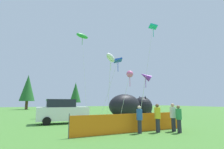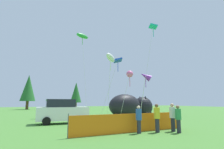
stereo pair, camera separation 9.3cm
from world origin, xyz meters
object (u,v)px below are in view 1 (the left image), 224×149
Objects in this scene: inflatable_cat at (130,107)px; spectator_in_grey_shirt at (173,116)px; kite_white_ghost at (111,58)px; kite_purple_delta at (146,76)px; spectator_in_black_shirt at (139,118)px; folding_chair at (150,116)px; spectator_in_green_shirt at (158,117)px; spectator_in_red_shirt at (179,118)px; kite_pink_octopus at (130,74)px; kite_green_fish at (82,36)px; kite_teal_diamond at (153,29)px; kite_blue_box at (118,61)px; parked_car at (62,111)px.

inflatable_cat is 3.70× the size of spectator_in_grey_shirt.
kite_purple_delta is at bearing 4.50° from kite_white_ghost.
folding_chair is at bearing 47.00° from spectator_in_black_shirt.
spectator_in_green_shirt reaches higher than spectator_in_red_shirt.
inflatable_cat is 0.97× the size of kite_white_ghost.
inflatable_cat reaches higher than spectator_in_green_shirt.
spectator_in_black_shirt is 7.83m from kite_pink_octopus.
kite_green_fish is at bearing 89.10° from spectator_in_black_shirt.
kite_green_fish is at bearing 132.04° from kite_teal_diamond.
kite_teal_diamond is (6.81, 6.70, 9.67)m from spectator_in_black_shirt.
kite_blue_box is (1.48, 8.18, 5.43)m from spectator_in_green_shirt.
kite_green_fish is (0.22, 14.00, 10.15)m from spectator_in_black_shirt.
parked_car is at bearing -179.24° from kite_purple_delta.
spectator_in_black_shirt is 0.14× the size of kite_green_fish.
spectator_in_black_shirt is 2.41m from spectator_in_grey_shirt.
kite_teal_diamond is at bearing -17.52° from kite_blue_box.
kite_teal_diamond is (5.57, -0.02, 4.24)m from kite_white_ghost.
kite_pink_octopus is 0.44× the size of kite_green_fish.
parked_car is 8.01m from folding_chair.
kite_blue_box is at bearing 12.17° from parked_car.
spectator_in_red_shirt is 0.25× the size of kite_white_ghost.
kite_white_ghost is (0.01, 6.90, 5.37)m from spectator_in_green_shirt.
parked_car is 8.48m from spectator_in_green_shirt.
kite_teal_diamond is at bearing -47.96° from kite_green_fish.
kite_white_ghost is (-3.06, 2.11, 5.79)m from folding_chair.
parked_car is 9.66m from spectator_in_red_shirt.
parked_car reaches higher than spectator_in_green_shirt.
kite_teal_diamond is (5.59, 6.89, 9.61)m from spectator_in_green_shirt.
kite_green_fish reaches higher than kite_teal_diamond.
spectator_in_black_shirt is 0.30× the size of kite_purple_delta.
kite_green_fish reaches higher than parked_car.
spectator_in_green_shirt is 17.45m from kite_green_fish.
spectator_in_red_shirt is (5.65, -7.84, -0.13)m from parked_car.
spectator_in_green_shirt is 8.75m from kite_white_ghost.
kite_green_fish is (-4.07, 9.40, 10.52)m from folding_chair.
spectator_in_black_shirt is at bearing -21.08° from folding_chair.
kite_pink_octopus is at bearing 73.32° from spectator_in_green_shirt.
folding_chair is 5.12m from kite_purple_delta.
spectator_in_grey_shirt is (-2.94, -10.03, -0.32)m from inflatable_cat.
kite_green_fish is (-1.01, 14.20, 10.10)m from spectator_in_green_shirt.
spectator_in_grey_shirt is at bearing -49.40° from parked_car.
inflatable_cat is 10.46m from spectator_in_grey_shirt.
kite_white_ghost is at bearing -0.56° from parked_car.
kite_purple_delta reaches higher than inflatable_cat.
spectator_in_black_shirt is 0.24× the size of kite_white_ghost.
inflatable_cat is at bearing 58.36° from kite_pink_octopus.
parked_car reaches higher than spectator_in_black_shirt.
kite_white_ghost is at bearing 162.31° from kite_pink_octopus.
spectator_in_red_shirt is at bearing -92.61° from kite_blue_box.
parked_car is at bearing 128.19° from spectator_in_grey_shirt.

